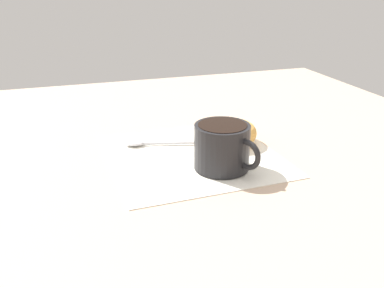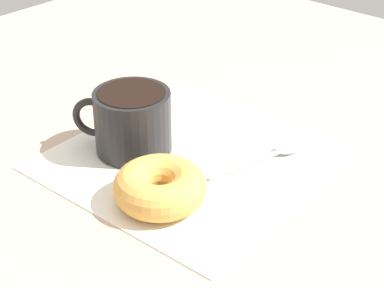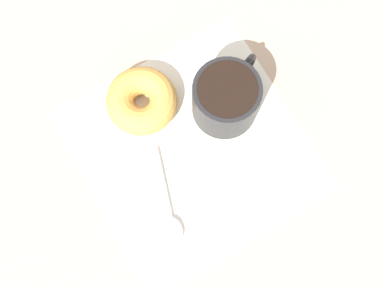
{
  "view_description": "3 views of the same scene",
  "coord_description": "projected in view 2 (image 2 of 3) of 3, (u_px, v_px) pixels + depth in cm",
  "views": [
    {
      "loc": [
        66.88,
        -21.8,
        30.92
      ],
      "look_at": [
        -0.2,
        0.0,
        2.3
      ],
      "focal_mm": 40.0,
      "sensor_mm": 36.0,
      "label": 1
    },
    {
      "loc": [
        -43.02,
        48.14,
        40.77
      ],
      "look_at": [
        -0.2,
        0.0,
        2.3
      ],
      "focal_mm": 60.0,
      "sensor_mm": 36.0,
      "label": 2
    },
    {
      "loc": [
        -9.3,
        -17.19,
        72.0
      ],
      "look_at": [
        -0.2,
        0.0,
        2.3
      ],
      "focal_mm": 50.0,
      "sensor_mm": 36.0,
      "label": 3
    }
  ],
  "objects": [
    {
      "name": "coffee_cup",
      "position": [
        131.0,
        120.0,
        0.76
      ],
      "size": [
        11.4,
        9.19,
        7.63
      ],
      "color": "black",
      "rests_on": "napkin"
    },
    {
      "name": "spoon",
      "position": [
        276.0,
        152.0,
        0.76
      ],
      "size": [
        4.97,
        13.31,
        0.9
      ],
      "color": "silver",
      "rests_on": "napkin"
    },
    {
      "name": "donut",
      "position": [
        160.0,
        187.0,
        0.68
      ],
      "size": [
        10.01,
        10.01,
        3.9
      ],
      "primitive_type": "torus",
      "color": "gold",
      "rests_on": "napkin"
    },
    {
      "name": "ground_plane",
      "position": [
        191.0,
        167.0,
        0.77
      ],
      "size": [
        120.0,
        120.0,
        2.0
      ],
      "primitive_type": "cube",
      "color": "tan"
    },
    {
      "name": "napkin",
      "position": [
        192.0,
        160.0,
        0.76
      ],
      "size": [
        30.46,
        30.46,
        0.3
      ],
      "primitive_type": "cube",
      "rotation": [
        0.0,
        0.0,
        0.03
      ],
      "color": "white",
      "rests_on": "ground_plane"
    }
  ]
}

